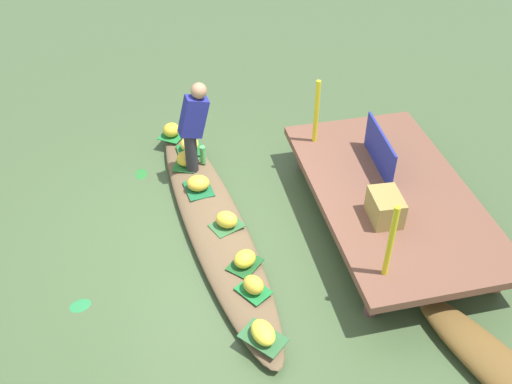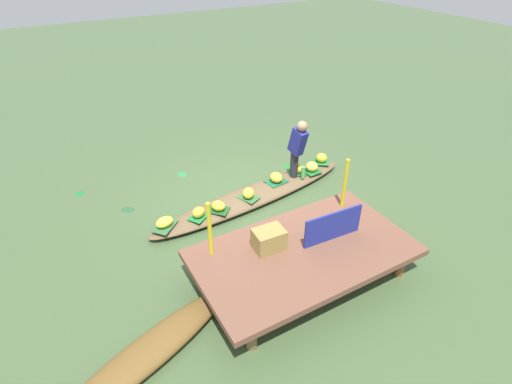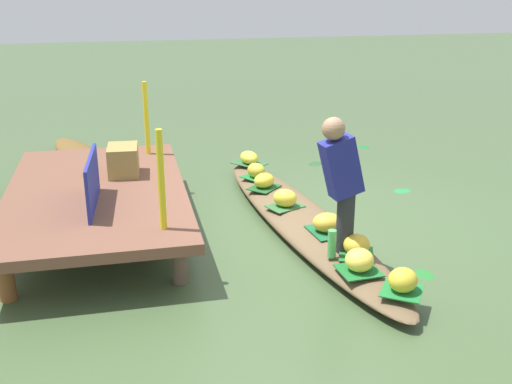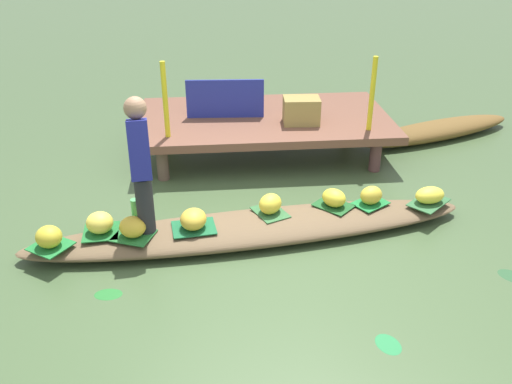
{
  "view_description": "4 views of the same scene",
  "coord_description": "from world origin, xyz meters",
  "px_view_note": "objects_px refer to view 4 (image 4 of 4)",
  "views": [
    {
      "loc": [
        5.18,
        -0.64,
        4.89
      ],
      "look_at": [
        0.05,
        0.51,
        0.52
      ],
      "focal_mm": 41.07,
      "sensor_mm": 36.0,
      "label": 1
    },
    {
      "loc": [
        3.13,
        5.57,
        4.41
      ],
      "look_at": [
        0.1,
        0.24,
        0.35
      ],
      "focal_mm": 28.09,
      "sensor_mm": 36.0,
      "label": 2
    },
    {
      "loc": [
        -5.79,
        1.78,
        2.58
      ],
      "look_at": [
        0.43,
        0.4,
        0.3
      ],
      "focal_mm": 42.97,
      "sensor_mm": 36.0,
      "label": 3
    },
    {
      "loc": [
        -0.39,
        -4.54,
        2.86
      ],
      "look_at": [
        0.07,
        0.28,
        0.34
      ],
      "focal_mm": 38.37,
      "sensor_mm": 36.0,
      "label": 4
    }
  ],
  "objects_px": {
    "banana_bunch_1": "(133,227)",
    "vendor_person": "(140,159)",
    "produce_crate": "(301,111)",
    "banana_bunch_2": "(193,219)",
    "banana_bunch_0": "(371,195)",
    "water_bottle": "(136,211)",
    "market_banner": "(225,99)",
    "moored_boat": "(436,130)",
    "banana_bunch_6": "(334,198)",
    "banana_bunch_4": "(49,237)",
    "banana_bunch_3": "(430,195)",
    "banana_bunch_5": "(270,204)",
    "vendor_boat": "(252,228)",
    "banana_bunch_7": "(100,223)"
  },
  "relations": [
    {
      "from": "banana_bunch_1",
      "to": "vendor_person",
      "type": "xyz_separation_m",
      "value": [
        0.12,
        0.13,
        0.61
      ]
    },
    {
      "from": "produce_crate",
      "to": "banana_bunch_2",
      "type": "bearing_deg",
      "value": -124.94
    },
    {
      "from": "vendor_person",
      "to": "banana_bunch_0",
      "type": "bearing_deg",
      "value": 6.89
    },
    {
      "from": "water_bottle",
      "to": "market_banner",
      "type": "bearing_deg",
      "value": 65.2
    },
    {
      "from": "moored_boat",
      "to": "banana_bunch_6",
      "type": "relative_size",
      "value": 9.78
    },
    {
      "from": "banana_bunch_4",
      "to": "banana_bunch_0",
      "type": "bearing_deg",
      "value": 9.47
    },
    {
      "from": "water_bottle",
      "to": "banana_bunch_4",
      "type": "bearing_deg",
      "value": -154.89
    },
    {
      "from": "banana_bunch_3",
      "to": "banana_bunch_2",
      "type": "bearing_deg",
      "value": -173.41
    },
    {
      "from": "banana_bunch_5",
      "to": "water_bottle",
      "type": "relative_size",
      "value": 1.02
    },
    {
      "from": "market_banner",
      "to": "produce_crate",
      "type": "bearing_deg",
      "value": -14.33
    },
    {
      "from": "banana_bunch_1",
      "to": "banana_bunch_2",
      "type": "bearing_deg",
      "value": 9.13
    },
    {
      "from": "banana_bunch_1",
      "to": "banana_bunch_5",
      "type": "xyz_separation_m",
      "value": [
        1.3,
        0.31,
        0.0
      ]
    },
    {
      "from": "market_banner",
      "to": "banana_bunch_3",
      "type": "bearing_deg",
      "value": -40.77
    },
    {
      "from": "water_bottle",
      "to": "produce_crate",
      "type": "xyz_separation_m",
      "value": [
        1.87,
        1.76,
        0.34
      ]
    },
    {
      "from": "moored_boat",
      "to": "banana_bunch_5",
      "type": "bearing_deg",
      "value": -158.87
    },
    {
      "from": "banana_bunch_0",
      "to": "banana_bunch_1",
      "type": "relative_size",
      "value": 0.97
    },
    {
      "from": "vendor_boat",
      "to": "vendor_person",
      "type": "distance_m",
      "value": 1.27
    },
    {
      "from": "banana_bunch_3",
      "to": "produce_crate",
      "type": "bearing_deg",
      "value": 123.07
    },
    {
      "from": "banana_bunch_4",
      "to": "banana_bunch_6",
      "type": "bearing_deg",
      "value": 10.59
    },
    {
      "from": "banana_bunch_4",
      "to": "water_bottle",
      "type": "bearing_deg",
      "value": 25.11
    },
    {
      "from": "banana_bunch_0",
      "to": "market_banner",
      "type": "relative_size",
      "value": 0.25
    },
    {
      "from": "banana_bunch_4",
      "to": "banana_bunch_7",
      "type": "relative_size",
      "value": 0.96
    },
    {
      "from": "banana_bunch_5",
      "to": "banana_bunch_6",
      "type": "bearing_deg",
      "value": 6.92
    },
    {
      "from": "banana_bunch_5",
      "to": "vendor_person",
      "type": "height_order",
      "value": "vendor_person"
    },
    {
      "from": "moored_boat",
      "to": "vendor_person",
      "type": "xyz_separation_m",
      "value": [
        -3.78,
        -2.39,
        0.78
      ]
    },
    {
      "from": "banana_bunch_3",
      "to": "banana_bunch_4",
      "type": "xyz_separation_m",
      "value": [
        -3.66,
        -0.47,
        0.01
      ]
    },
    {
      "from": "banana_bunch_0",
      "to": "banana_bunch_1",
      "type": "distance_m",
      "value": 2.38
    },
    {
      "from": "banana_bunch_4",
      "to": "water_bottle",
      "type": "xyz_separation_m",
      "value": [
        0.73,
        0.34,
        0.03
      ]
    },
    {
      "from": "banana_bunch_3",
      "to": "banana_bunch_4",
      "type": "distance_m",
      "value": 3.69
    },
    {
      "from": "moored_boat",
      "to": "banana_bunch_4",
      "type": "relative_size",
      "value": 10.5
    },
    {
      "from": "moored_boat",
      "to": "produce_crate",
      "type": "height_order",
      "value": "produce_crate"
    },
    {
      "from": "vendor_person",
      "to": "vendor_boat",
      "type": "bearing_deg",
      "value": 2.95
    },
    {
      "from": "banana_bunch_0",
      "to": "banana_bunch_3",
      "type": "bearing_deg",
      "value": -3.59
    },
    {
      "from": "vendor_person",
      "to": "market_banner",
      "type": "xyz_separation_m",
      "value": [
        0.84,
        2.15,
        -0.16
      ]
    },
    {
      "from": "banana_bunch_4",
      "to": "produce_crate",
      "type": "height_order",
      "value": "produce_crate"
    },
    {
      "from": "moored_boat",
      "to": "banana_bunch_4",
      "type": "distance_m",
      "value": 5.32
    },
    {
      "from": "banana_bunch_3",
      "to": "banana_bunch_5",
      "type": "bearing_deg",
      "value": -178.19
    },
    {
      "from": "market_banner",
      "to": "produce_crate",
      "type": "xyz_separation_m",
      "value": [
        0.92,
        -0.29,
        -0.08
      ]
    },
    {
      "from": "banana_bunch_2",
      "to": "banana_bunch_4",
      "type": "xyz_separation_m",
      "value": [
        -1.27,
        -0.2,
        0.0
      ]
    },
    {
      "from": "produce_crate",
      "to": "moored_boat",
      "type": "bearing_deg",
      "value": 14.85
    },
    {
      "from": "banana_bunch_2",
      "to": "produce_crate",
      "type": "bearing_deg",
      "value": 55.06
    },
    {
      "from": "banana_bunch_2",
      "to": "market_banner",
      "type": "height_order",
      "value": "market_banner"
    },
    {
      "from": "vendor_person",
      "to": "market_banner",
      "type": "height_order",
      "value": "vendor_person"
    },
    {
      "from": "banana_bunch_2",
      "to": "banana_bunch_6",
      "type": "relative_size",
      "value": 1.12
    },
    {
      "from": "moored_boat",
      "to": "banana_bunch_7",
      "type": "xyz_separation_m",
      "value": [
        -4.21,
        -2.43,
        0.18
      ]
    },
    {
      "from": "banana_bunch_0",
      "to": "banana_bunch_4",
      "type": "distance_m",
      "value": 3.1
    },
    {
      "from": "banana_bunch_1",
      "to": "banana_bunch_4",
      "type": "xyz_separation_m",
      "value": [
        -0.72,
        -0.11,
        0.0
      ]
    },
    {
      "from": "banana_bunch_1",
      "to": "water_bottle",
      "type": "xyz_separation_m",
      "value": [
        0.01,
        0.23,
        0.03
      ]
    },
    {
      "from": "vendor_boat",
      "to": "banana_bunch_0",
      "type": "distance_m",
      "value": 1.27
    },
    {
      "from": "banana_bunch_0",
      "to": "banana_bunch_3",
      "type": "height_order",
      "value": "banana_bunch_0"
    }
  ]
}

